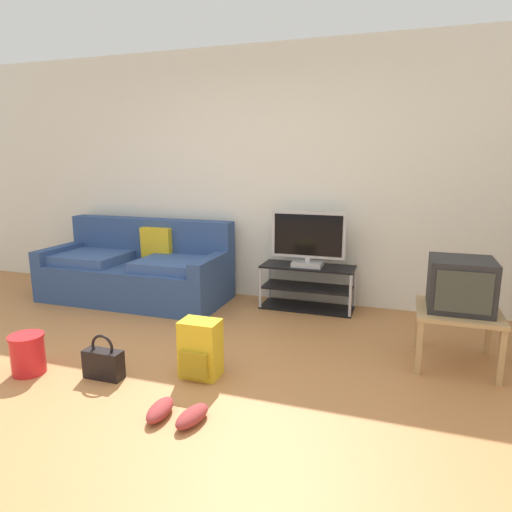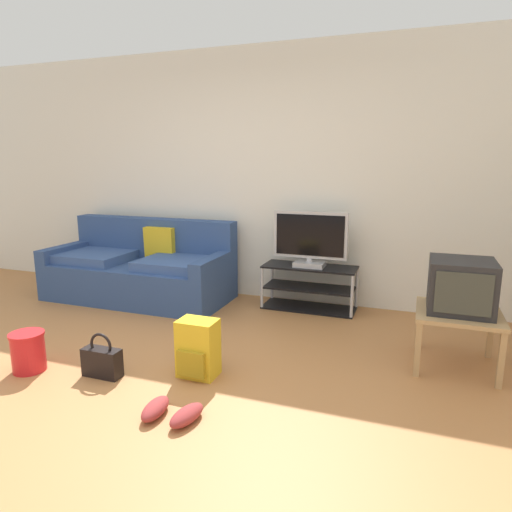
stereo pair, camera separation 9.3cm
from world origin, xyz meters
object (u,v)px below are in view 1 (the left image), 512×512
(crt_tv, at_px, (461,284))
(sneakers_pair, at_px, (176,413))
(side_table, at_px, (458,317))
(couch, at_px, (138,271))
(flat_tv, at_px, (308,240))
(handbag, at_px, (103,363))
(backpack, at_px, (200,349))
(tv_stand, at_px, (307,287))
(cleaning_bucket, at_px, (28,353))

(crt_tv, bearing_deg, sneakers_pair, -140.07)
(side_table, height_order, crt_tv, crt_tv)
(couch, height_order, flat_tv, flat_tv)
(couch, bearing_deg, handbag, -64.46)
(side_table, distance_m, sneakers_pair, 2.15)
(crt_tv, xyz_separation_m, backpack, (-1.74, -0.81, -0.42))
(couch, xyz_separation_m, flat_tv, (1.87, 0.22, 0.42))
(tv_stand, xyz_separation_m, side_table, (1.34, -0.96, 0.15))
(tv_stand, bearing_deg, cleaning_bucket, -127.25)
(tv_stand, bearing_deg, crt_tv, -34.97)
(sneakers_pair, bearing_deg, crt_tv, 39.93)
(tv_stand, xyz_separation_m, backpack, (-0.40, -1.74, -0.02))
(couch, distance_m, cleaning_bucket, 1.88)
(crt_tv, height_order, cleaning_bucket, crt_tv)
(sneakers_pair, bearing_deg, flat_tv, 82.72)
(backpack, distance_m, sneakers_pair, 0.59)
(tv_stand, bearing_deg, side_table, -35.43)
(couch, bearing_deg, flat_tv, 6.85)
(couch, xyz_separation_m, handbag, (0.83, -1.75, -0.20))
(couch, height_order, backpack, couch)
(crt_tv, relative_size, backpack, 1.08)
(flat_tv, bearing_deg, backpack, -102.94)
(side_table, relative_size, backpack, 1.42)
(couch, distance_m, side_table, 3.29)
(crt_tv, bearing_deg, couch, 167.84)
(crt_tv, distance_m, sneakers_pair, 2.21)
(flat_tv, relative_size, crt_tv, 1.68)
(cleaning_bucket, bearing_deg, tv_stand, 52.75)
(tv_stand, bearing_deg, flat_tv, -90.00)
(tv_stand, height_order, backpack, tv_stand)
(crt_tv, relative_size, cleaning_bucket, 1.53)
(handbag, distance_m, cleaning_bucket, 0.58)
(couch, bearing_deg, cleaning_bucket, -81.72)
(flat_tv, distance_m, handbag, 2.31)
(crt_tv, bearing_deg, side_table, -90.00)
(side_table, xyz_separation_m, cleaning_bucket, (-2.94, -1.15, -0.22))
(side_table, distance_m, backpack, 1.92)
(flat_tv, xyz_separation_m, cleaning_bucket, (-1.60, -2.08, -0.58))
(flat_tv, bearing_deg, tv_stand, 90.00)
(crt_tv, bearing_deg, cleaning_bucket, -158.42)
(couch, distance_m, flat_tv, 1.93)
(cleaning_bucket, distance_m, sneakers_pair, 1.33)
(couch, height_order, handbag, couch)
(handbag, bearing_deg, cleaning_bucket, -168.96)
(side_table, bearing_deg, tv_stand, 144.57)
(side_table, bearing_deg, sneakers_pair, -140.40)
(tv_stand, bearing_deg, handbag, -117.45)
(tv_stand, relative_size, cleaning_bucket, 3.26)
(handbag, bearing_deg, tv_stand, 62.55)
(backpack, relative_size, cleaning_bucket, 1.42)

